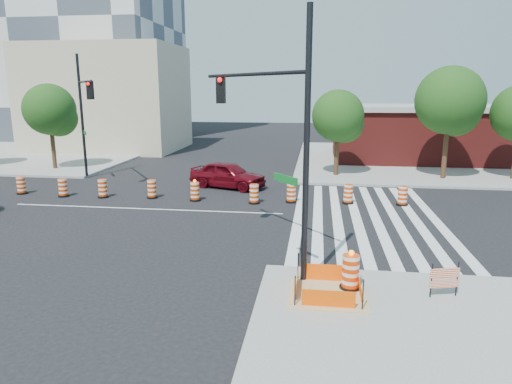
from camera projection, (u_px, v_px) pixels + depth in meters
ground at (145, 209)px, 23.09m from camera, size 120.00×120.00×0.00m
sidewalk_ne at (431, 160)px, 38.10m from camera, size 22.00×22.00×0.15m
sidewalk_nw at (32, 152)px, 42.82m from camera, size 22.00×22.00×0.15m
crosswalk_east at (366, 217)px, 21.65m from camera, size 6.75×13.50×0.01m
lane_centerline at (145, 209)px, 23.09m from camera, size 14.00×0.12×0.01m
excavation_pit at (328, 292)px, 13.16m from camera, size 2.20×2.20×0.90m
brick_storefront at (433, 134)px, 37.60m from camera, size 16.50×8.50×4.60m
beige_midrise at (108, 98)px, 44.81m from camera, size 14.00×10.00×10.00m
red_coupe at (228, 175)px, 27.88m from camera, size 5.09×3.33×1.61m
signal_pole_se at (273, 121)px, 14.44m from camera, size 4.07×4.75×8.09m
signal_pole_nw at (84, 106)px, 28.56m from camera, size 3.54×5.07×8.00m
pit_drum at (350, 273)px, 13.39m from camera, size 0.63×0.63×1.23m
barricade at (445, 278)px, 12.92m from camera, size 0.85×0.26×1.02m
tree_north_b at (51, 113)px, 33.16m from camera, size 3.71×3.71×6.32m
tree_north_c at (338, 119)px, 30.60m from camera, size 3.50×3.47×5.91m
tree_north_d at (450, 104)px, 29.22m from camera, size 4.34×4.34×7.38m
median_drum_1 at (21, 186)px, 26.26m from camera, size 0.60×0.60×1.02m
median_drum_2 at (63, 188)px, 25.61m from camera, size 0.60×0.60×1.02m
median_drum_3 at (103, 189)px, 25.40m from camera, size 0.60×0.60×1.02m
median_drum_4 at (152, 190)px, 25.26m from camera, size 0.60×0.60×1.02m
median_drum_5 at (195, 192)px, 24.64m from camera, size 0.60×0.60×1.18m
median_drum_6 at (254, 195)px, 24.09m from camera, size 0.60×0.60×1.02m
median_drum_7 at (291, 194)px, 24.31m from camera, size 0.60×0.60×1.02m
median_drum_8 at (348, 195)px, 24.06m from camera, size 0.60×0.60×1.02m
median_drum_9 at (402, 196)px, 23.69m from camera, size 0.60×0.60×1.02m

